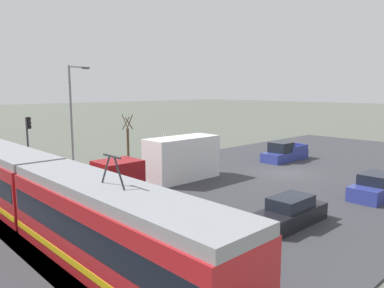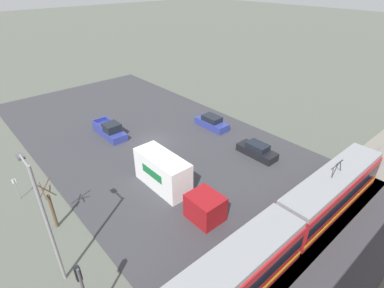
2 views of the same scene
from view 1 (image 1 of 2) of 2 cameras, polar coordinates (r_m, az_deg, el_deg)
The scene contains 12 objects.
ground_plane at distance 31.15m, azimuth 14.05°, elevation -4.46°, with size 320.00×320.00×0.00m, color #565B51.
road_surface at distance 31.14m, azimuth 14.05°, elevation -4.39°, with size 23.62×49.24×0.08m.
rail_bed at distance 18.84m, azimuth -19.31°, elevation -13.06°, with size 63.73×4.40×0.22m.
light_rail_tram at distance 19.89m, azimuth -21.64°, elevation -7.20°, with size 25.27×2.77×4.35m.
box_truck at distance 27.01m, azimuth -3.64°, elevation -2.82°, with size 2.33×9.81×3.18m.
pickup_truck at distance 36.53m, azimuth 13.90°, elevation -1.38°, with size 1.91×5.35×1.79m.
sedan_car_0 at distance 26.14m, azimuth 26.25°, elevation -5.94°, with size 1.82×4.55×1.53m.
sedan_car_1 at distance 19.60m, azimuth 14.75°, elevation -10.08°, with size 1.71×4.45×1.43m.
traffic_light_pole at distance 32.95m, azimuth -23.66°, elevation 1.06°, with size 0.28×0.47×4.56m.
street_tree at distance 35.90m, azimuth -9.75°, elevation 0.62°, with size 1.06×0.88×4.44m.
street_lamp_near_crossing at distance 34.39m, azimuth -17.69°, elevation 5.07°, with size 0.36×1.95×8.81m.
no_parking_sign at distance 40.22m, azimuth -4.23°, elevation 0.51°, with size 0.32×0.08×2.11m.
Camera 1 is at (-16.15, 25.76, 6.78)m, focal length 35.00 mm.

